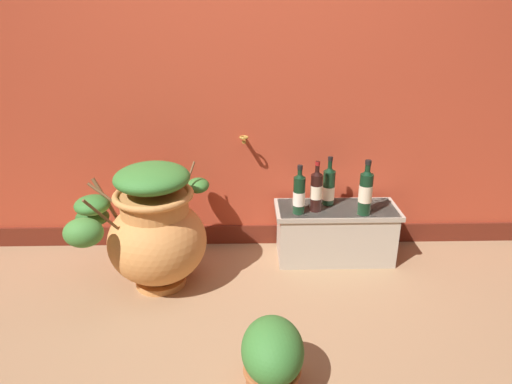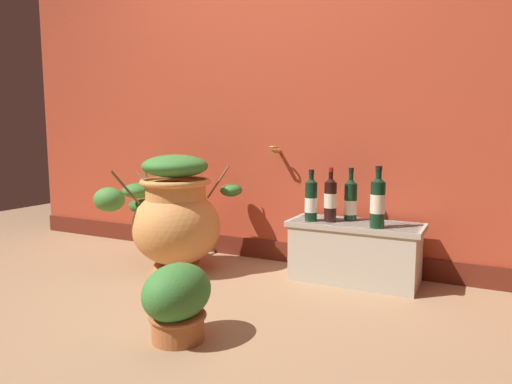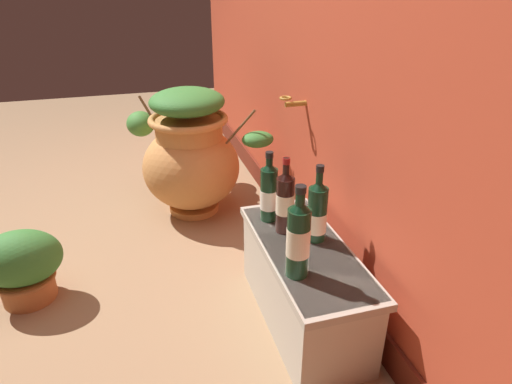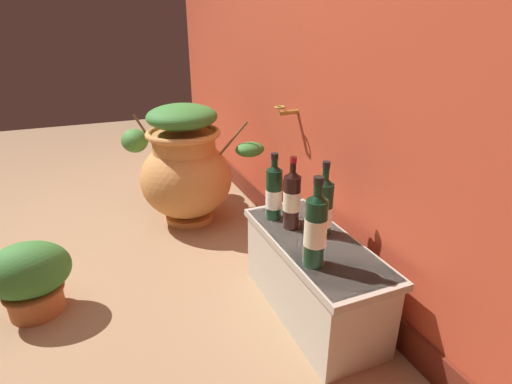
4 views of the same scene
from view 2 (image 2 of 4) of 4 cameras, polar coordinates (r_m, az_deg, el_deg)
name	(u,v)px [view 2 (image 2 of 4)]	position (r m, az deg, el deg)	size (l,w,h in m)	color
ground_plane	(184,318)	(2.29, -8.77, -14.93)	(7.00, 7.00, 0.00)	#9E7A56
back_wall	(286,66)	(3.20, 3.72, 15.03)	(4.40, 0.33, 2.60)	#B74228
terracotta_urn	(174,214)	(2.97, -9.99, -2.71)	(0.77, 0.75, 0.73)	#D68E4C
stone_ledge	(355,250)	(2.78, 11.92, -6.90)	(0.76, 0.31, 0.35)	beige
wine_bottle_left	(378,201)	(2.60, 14.61, -1.01)	(0.08, 0.08, 0.34)	black
wine_bottle_middle	(311,199)	(2.73, 6.73, -0.86)	(0.07, 0.07, 0.30)	black
wine_bottle_right	(350,200)	(2.79, 11.44, -0.92)	(0.08, 0.08, 0.31)	black
wine_bottle_back	(330,198)	(2.72, 9.05, -0.75)	(0.07, 0.07, 0.31)	black
potted_shrub	(177,300)	(2.02, -9.57, -12.85)	(0.26, 0.34, 0.32)	#B26638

